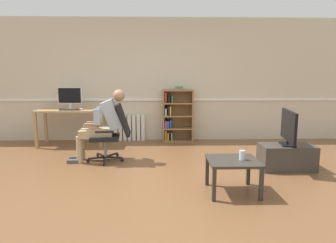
{
  "coord_description": "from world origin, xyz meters",
  "views": [
    {
      "loc": [
        0.02,
        -3.93,
        1.47
      ],
      "look_at": [
        0.15,
        0.85,
        0.7
      ],
      "focal_mm": 31.13,
      "sensor_mm": 36.0,
      "label": 1
    }
  ],
  "objects_px": {
    "keyboard": "(70,110)",
    "office_chair": "(113,131)",
    "bookshelf": "(176,115)",
    "tv_screen": "(289,127)",
    "computer_mouse": "(81,109)",
    "person_seated": "(103,123)",
    "radiator": "(129,128)",
    "drinking_glass": "(242,155)",
    "computer_desk": "(71,114)",
    "imac_monitor": "(70,96)",
    "tv_stand": "(286,157)",
    "coffee_table": "(233,164)"
  },
  "relations": [
    {
      "from": "keyboard",
      "to": "office_chair",
      "type": "distance_m",
      "value": 1.48
    },
    {
      "from": "bookshelf",
      "to": "tv_screen",
      "type": "relative_size",
      "value": 1.53
    },
    {
      "from": "computer_mouse",
      "to": "person_seated",
      "type": "xyz_separation_m",
      "value": [
        0.64,
        -1.06,
        -0.12
      ]
    },
    {
      "from": "computer_mouse",
      "to": "radiator",
      "type": "height_order",
      "value": "computer_mouse"
    },
    {
      "from": "tv_screen",
      "to": "bookshelf",
      "type": "bearing_deg",
      "value": 49.16
    },
    {
      "from": "keyboard",
      "to": "computer_mouse",
      "type": "bearing_deg",
      "value": 5.34
    },
    {
      "from": "person_seated",
      "to": "drinking_glass",
      "type": "bearing_deg",
      "value": 50.62
    },
    {
      "from": "bookshelf",
      "to": "computer_desk",
      "type": "bearing_deg",
      "value": -172.44
    },
    {
      "from": "computer_desk",
      "to": "office_chair",
      "type": "height_order",
      "value": "office_chair"
    },
    {
      "from": "imac_monitor",
      "to": "office_chair",
      "type": "bearing_deg",
      "value": -48.87
    },
    {
      "from": "bookshelf",
      "to": "tv_stand",
      "type": "height_order",
      "value": "bookshelf"
    },
    {
      "from": "radiator",
      "to": "keyboard",
      "type": "bearing_deg",
      "value": -155.01
    },
    {
      "from": "coffee_table",
      "to": "drinking_glass",
      "type": "distance_m",
      "value": 0.16
    },
    {
      "from": "imac_monitor",
      "to": "computer_mouse",
      "type": "height_order",
      "value": "imac_monitor"
    },
    {
      "from": "computer_mouse",
      "to": "radiator",
      "type": "xyz_separation_m",
      "value": [
        0.92,
        0.51,
        -0.48
      ]
    },
    {
      "from": "person_seated",
      "to": "radiator",
      "type": "bearing_deg",
      "value": 166.3
    },
    {
      "from": "computer_desk",
      "to": "person_seated",
      "type": "distance_m",
      "value": 1.48
    },
    {
      "from": "computer_desk",
      "to": "coffee_table",
      "type": "xyz_separation_m",
      "value": [
        2.76,
        -2.61,
        -0.29
      ]
    },
    {
      "from": "keyboard",
      "to": "tv_stand",
      "type": "height_order",
      "value": "keyboard"
    },
    {
      "from": "radiator",
      "to": "tv_screen",
      "type": "distance_m",
      "value": 3.43
    },
    {
      "from": "computer_mouse",
      "to": "imac_monitor",
      "type": "bearing_deg",
      "value": 144.58
    },
    {
      "from": "bookshelf",
      "to": "person_seated",
      "type": "xyz_separation_m",
      "value": [
        -1.32,
        -1.48,
        0.07
      ]
    },
    {
      "from": "person_seated",
      "to": "tv_screen",
      "type": "height_order",
      "value": "person_seated"
    },
    {
      "from": "computer_desk",
      "to": "office_chair",
      "type": "bearing_deg",
      "value": -47.99
    },
    {
      "from": "computer_desk",
      "to": "coffee_table",
      "type": "bearing_deg",
      "value": -43.36
    },
    {
      "from": "computer_desk",
      "to": "bookshelf",
      "type": "height_order",
      "value": "bookshelf"
    },
    {
      "from": "computer_desk",
      "to": "keyboard",
      "type": "xyz_separation_m",
      "value": [
        0.03,
        -0.14,
        0.12
      ]
    },
    {
      "from": "computer_desk",
      "to": "imac_monitor",
      "type": "relative_size",
      "value": 2.73
    },
    {
      "from": "computer_mouse",
      "to": "bookshelf",
      "type": "bearing_deg",
      "value": 11.87
    },
    {
      "from": "person_seated",
      "to": "coffee_table",
      "type": "xyz_separation_m",
      "value": [
        1.88,
        -1.42,
        -0.29
      ]
    },
    {
      "from": "imac_monitor",
      "to": "coffee_table",
      "type": "xyz_separation_m",
      "value": [
        2.8,
        -2.69,
        -0.66
      ]
    },
    {
      "from": "imac_monitor",
      "to": "bookshelf",
      "type": "xyz_separation_m",
      "value": [
        2.24,
        0.22,
        -0.43
      ]
    },
    {
      "from": "imac_monitor",
      "to": "coffee_table",
      "type": "bearing_deg",
      "value": -43.83
    },
    {
      "from": "office_chair",
      "to": "person_seated",
      "type": "distance_m",
      "value": 0.22
    },
    {
      "from": "office_chair",
      "to": "tv_stand",
      "type": "bearing_deg",
      "value": 75.4
    },
    {
      "from": "person_seated",
      "to": "tv_screen",
      "type": "xyz_separation_m",
      "value": [
        2.96,
        -0.53,
        0.02
      ]
    },
    {
      "from": "bookshelf",
      "to": "tv_screen",
      "type": "distance_m",
      "value": 2.59
    },
    {
      "from": "office_chair",
      "to": "drinking_glass",
      "type": "xyz_separation_m",
      "value": [
        1.81,
        -1.45,
        -0.04
      ]
    },
    {
      "from": "person_seated",
      "to": "coffee_table",
      "type": "relative_size",
      "value": 1.99
    },
    {
      "from": "computer_desk",
      "to": "tv_screen",
      "type": "height_order",
      "value": "tv_screen"
    },
    {
      "from": "computer_mouse",
      "to": "radiator",
      "type": "bearing_deg",
      "value": 28.92
    },
    {
      "from": "imac_monitor",
      "to": "tv_screen",
      "type": "distance_m",
      "value": 4.28
    },
    {
      "from": "person_seated",
      "to": "drinking_glass",
      "type": "relative_size",
      "value": 10.25
    },
    {
      "from": "bookshelf",
      "to": "coffee_table",
      "type": "relative_size",
      "value": 1.98
    },
    {
      "from": "computer_desk",
      "to": "keyboard",
      "type": "bearing_deg",
      "value": -78.64
    },
    {
      "from": "computer_mouse",
      "to": "office_chair",
      "type": "height_order",
      "value": "office_chair"
    },
    {
      "from": "bookshelf",
      "to": "coffee_table",
      "type": "bearing_deg",
      "value": -79.16
    },
    {
      "from": "keyboard",
      "to": "computer_mouse",
      "type": "relative_size",
      "value": 4.27
    },
    {
      "from": "office_chair",
      "to": "computer_desk",
      "type": "bearing_deg",
      "value": -141.52
    },
    {
      "from": "office_chair",
      "to": "tv_stand",
      "type": "height_order",
      "value": "office_chair"
    }
  ]
}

